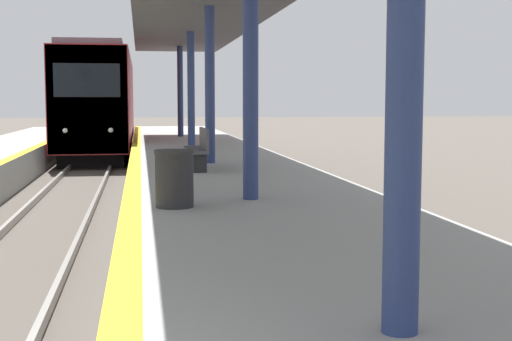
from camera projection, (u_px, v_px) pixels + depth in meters
The scene contains 4 objects.
train at pixel (101, 102), 33.10m from camera, with size 2.82×17.39×4.65m.
station_canopy at pixel (209, 6), 17.23m from camera, with size 3.74×32.68×4.02m.
trash_bin at pixel (174, 178), 10.32m from camera, with size 0.58×0.58×0.83m.
bench at pixel (199, 147), 15.95m from camera, with size 0.44×1.86×0.92m.
Camera 1 is at (1.81, -2.77, 2.47)m, focal length 50.00 mm.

